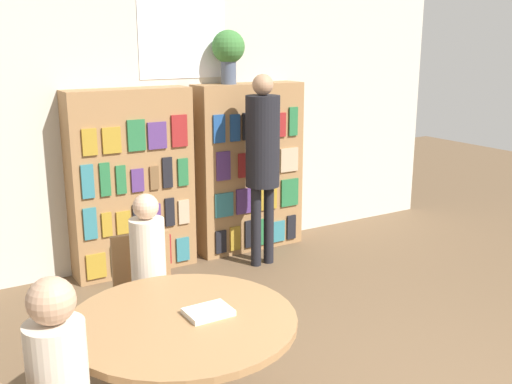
# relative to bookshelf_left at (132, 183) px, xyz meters

# --- Properties ---
(wall_back) EXTENTS (6.40, 0.07, 3.00)m
(wall_back) POSITION_rel_bookshelf_left_xyz_m (0.64, 0.19, 0.64)
(wall_back) COLOR beige
(wall_back) RESTS_ON ground_plane
(bookshelf_left) EXTENTS (1.16, 0.34, 1.74)m
(bookshelf_left) POSITION_rel_bookshelf_left_xyz_m (0.00, 0.00, 0.00)
(bookshelf_left) COLOR olive
(bookshelf_left) RESTS_ON ground_plane
(bookshelf_right) EXTENTS (1.16, 0.34, 1.74)m
(bookshelf_right) POSITION_rel_bookshelf_left_xyz_m (1.28, 0.00, 0.00)
(bookshelf_right) COLOR olive
(bookshelf_right) RESTS_ON ground_plane
(flower_vase) EXTENTS (0.32, 0.32, 0.52)m
(flower_vase) POSITION_rel_bookshelf_left_xyz_m (1.05, 0.00, 1.20)
(flower_vase) COLOR #475166
(flower_vase) RESTS_ON bookshelf_right
(reading_table) EXTENTS (1.22, 1.22, 0.74)m
(reading_table) POSITION_rel_bookshelf_left_xyz_m (-0.66, -2.59, -0.24)
(reading_table) COLOR olive
(reading_table) RESTS_ON ground_plane
(chair_left_side) EXTENTS (0.46, 0.46, 0.89)m
(chair_left_side) POSITION_rel_bookshelf_left_xyz_m (-0.51, -1.65, -0.37)
(chair_left_side) COLOR olive
(chair_left_side) RESTS_ON ground_plane
(seated_reader_left) EXTENTS (0.27, 0.37, 1.22)m
(seated_reader_left) POSITION_rel_bookshelf_left_xyz_m (-0.54, -1.83, -0.19)
(seated_reader_left) COLOR beige
(seated_reader_left) RESTS_ON ground_plane
(librarian_standing) EXTENTS (0.33, 0.60, 1.86)m
(librarian_standing) POSITION_rel_bookshelf_left_xyz_m (1.13, -0.50, 0.29)
(librarian_standing) COLOR black
(librarian_standing) RESTS_ON ground_plane
(open_book_on_table) EXTENTS (0.24, 0.18, 0.03)m
(open_book_on_table) POSITION_rel_bookshelf_left_xyz_m (-0.52, -2.62, -0.11)
(open_book_on_table) COLOR silver
(open_book_on_table) RESTS_ON reading_table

